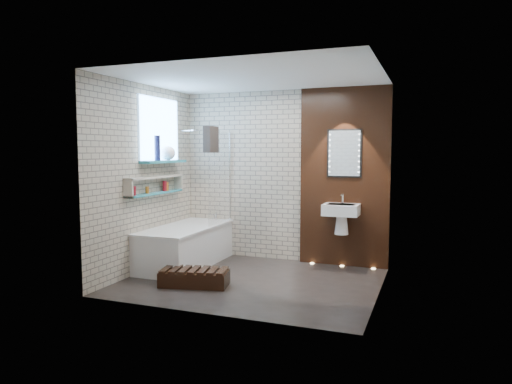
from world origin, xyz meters
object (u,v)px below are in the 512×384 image
at_px(bath_screen, 220,178).
at_px(washbasin, 341,214).
at_px(led_mirror, 344,153).
at_px(walnut_step, 194,278).
at_px(bathtub, 186,246).

xyz_separation_m(bath_screen, washbasin, (1.82, 0.18, -0.49)).
height_order(bath_screen, led_mirror, led_mirror).
relative_size(washbasin, walnut_step, 0.69).
bearing_deg(bath_screen, bathtub, -128.90).
bearing_deg(bathtub, walnut_step, -55.08).
xyz_separation_m(bath_screen, walnut_step, (0.27, -1.34, -1.19)).
xyz_separation_m(bathtub, washbasin, (2.17, 0.62, 0.50)).
relative_size(bathtub, bath_screen, 1.24).
bearing_deg(led_mirror, washbasin, -90.00).
bearing_deg(bathtub, bath_screen, 51.10).
xyz_separation_m(washbasin, led_mirror, (0.00, 0.16, 0.86)).
bearing_deg(walnut_step, bath_screen, 101.43).
bearing_deg(washbasin, bath_screen, -174.22).
height_order(bath_screen, washbasin, bath_screen).
height_order(led_mirror, walnut_step, led_mirror).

